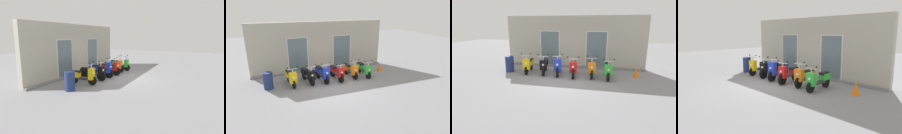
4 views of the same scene
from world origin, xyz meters
The scene contains 10 objects.
ground_plane centered at (0.00, 0.00, 0.00)m, with size 40.00×40.00×0.00m, color gray.
storefront_facade centered at (0.00, 2.96, 1.56)m, with size 8.85×0.50×3.24m.
scooter_yellow centered at (-2.23, 1.00, 0.48)m, with size 0.62×1.54×1.20m.
scooter_black centered at (-1.28, 1.04, 0.46)m, with size 0.70×1.60×1.19m.
scooter_blue centered at (-0.46, 0.93, 0.50)m, with size 0.66×1.60×1.24m.
scooter_red centered at (0.41, 0.88, 0.46)m, with size 0.63×1.60×1.15m.
scooter_orange centered at (1.34, 0.99, 0.45)m, with size 0.63×1.53×1.21m.
scooter_green centered at (2.20, 0.89, 0.44)m, with size 0.56×1.59×1.12m.
traffic_cone centered at (3.67, 1.36, 0.26)m, with size 0.32×0.32×0.52m, color orange.
trash_bin centered at (-3.40, 0.93, 0.45)m, with size 0.48×0.48×0.90m, color navy.
Camera 4 is at (7.37, -5.85, 2.43)m, focal length 32.62 mm.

